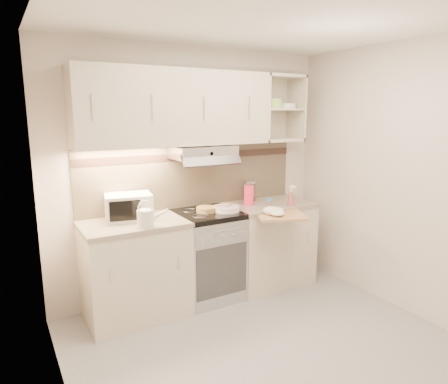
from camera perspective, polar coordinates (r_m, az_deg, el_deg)
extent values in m
plane|color=#99999C|center=(3.44, 6.98, -21.54)|extent=(3.00, 3.00, 0.00)
cube|color=beige|center=(4.13, -4.39, 2.80)|extent=(3.00, 0.04, 2.50)
cube|color=beige|center=(2.38, -22.53, -4.47)|extent=(0.04, 2.80, 2.50)
cube|color=beige|center=(4.04, 24.68, 1.59)|extent=(0.04, 2.80, 2.50)
cube|color=white|center=(2.96, 8.24, 23.69)|extent=(3.00, 2.80, 0.04)
cube|color=tan|center=(4.13, -4.33, 2.37)|extent=(2.40, 0.02, 0.64)
cube|color=#32201B|center=(4.09, -4.32, 5.12)|extent=(2.40, 0.01, 0.08)
cube|color=beige|center=(3.83, -6.84, 11.84)|extent=(1.90, 0.34, 0.70)
cube|color=beige|center=(4.44, 7.81, 11.74)|extent=(0.50, 0.34, 0.70)
cylinder|color=#9BDA54|center=(4.40, 6.98, 12.41)|extent=(0.19, 0.19, 0.10)
cylinder|color=white|center=(4.52, 9.04, 12.05)|extent=(0.18, 0.18, 0.06)
cube|color=#B7B7BC|center=(3.92, -3.16, 5.75)|extent=(0.60, 0.40, 0.12)
cube|color=beige|center=(3.81, -12.55, -11.01)|extent=(0.90, 0.60, 0.86)
cube|color=gray|center=(3.67, -12.85, -4.48)|extent=(0.92, 0.62, 0.04)
cube|color=beige|center=(4.46, 6.28, -7.47)|extent=(0.90, 0.60, 0.86)
cube|color=gray|center=(4.33, 6.41, -1.83)|extent=(0.92, 0.62, 0.04)
cube|color=#B7B7BC|center=(4.08, -2.35, -9.29)|extent=(0.60, 0.58, 0.85)
cube|color=black|center=(3.94, -2.40, -3.16)|extent=(0.60, 0.60, 0.05)
cube|color=silver|center=(3.74, -13.49, -2.04)|extent=(0.46, 0.38, 0.23)
cube|color=black|center=(3.60, -12.79, -2.53)|extent=(0.26, 0.06, 0.18)
cylinder|color=silver|center=(3.45, -11.17, -3.76)|extent=(0.14, 0.14, 0.15)
cone|color=silver|center=(3.46, -9.41, -3.28)|extent=(0.20, 0.07, 0.12)
torus|color=silver|center=(3.43, -11.23, -2.18)|extent=(0.12, 0.04, 0.12)
cylinder|color=white|center=(3.95, 0.31, -2.63)|extent=(0.26, 0.26, 0.02)
cylinder|color=white|center=(3.94, 0.31, -2.40)|extent=(0.26, 0.26, 0.02)
cylinder|color=white|center=(3.94, 0.31, -2.16)|extent=(0.26, 0.26, 0.02)
cube|color=silver|center=(3.94, 0.31, -2.00)|extent=(0.17, 0.04, 0.01)
cylinder|color=olive|center=(3.93, -2.54, -2.48)|extent=(0.19, 0.19, 0.05)
cylinder|color=#FF2955|center=(4.20, 3.55, -0.47)|extent=(0.10, 0.10, 0.21)
cube|color=#FF2955|center=(4.21, 4.18, -0.07)|extent=(0.02, 0.03, 0.09)
cylinder|color=white|center=(4.39, 3.78, 0.03)|extent=(0.11, 0.11, 0.20)
cylinder|color=#B7B7BC|center=(4.37, 3.80, 1.46)|extent=(0.12, 0.12, 0.02)
cylinder|color=white|center=(4.14, 6.47, -1.67)|extent=(0.06, 0.06, 0.07)
cylinder|color=blue|center=(4.13, 6.48, -1.07)|extent=(0.06, 0.06, 0.02)
cone|color=pink|center=(4.25, 9.57, -0.93)|extent=(0.09, 0.09, 0.14)
cube|color=#A28757|center=(3.94, 8.04, -3.30)|extent=(0.59, 0.57, 0.03)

